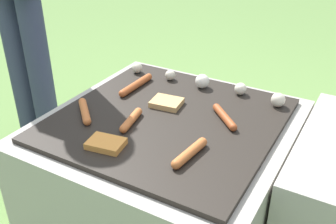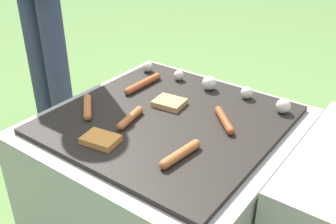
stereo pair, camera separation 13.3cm
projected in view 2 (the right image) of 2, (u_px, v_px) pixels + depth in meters
ground_plane at (168, 216)px, 1.56m from camera, size 14.00×14.00×0.00m
grill at (168, 171)px, 1.45m from camera, size 0.81×0.81×0.45m
sausage_mid_left at (143, 83)px, 1.54m from camera, size 0.03×0.21×0.03m
sausage_back_right at (130, 118)px, 1.31m from camera, size 0.05×0.15×0.03m
sausage_front_left at (224, 120)px, 1.29m from camera, size 0.13×0.12×0.03m
sausage_front_center at (180, 154)px, 1.12m from camera, size 0.04×0.17×0.03m
sausage_back_center at (87, 107)px, 1.37m from camera, size 0.13×0.13×0.03m
bread_slice_right at (169, 103)px, 1.41m from camera, size 0.11×0.10×0.02m
bread_slice_center at (101, 140)px, 1.20m from camera, size 0.12×0.09×0.02m
mushroom_row at (216, 85)px, 1.50m from camera, size 0.65×0.07×0.05m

